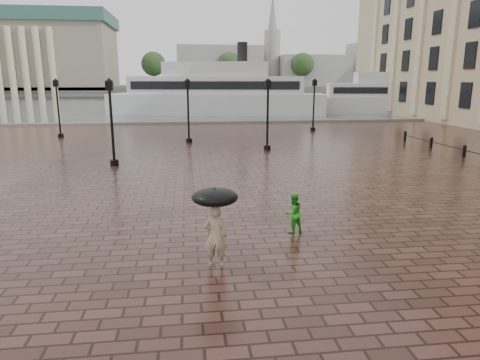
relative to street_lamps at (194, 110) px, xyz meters
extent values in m
plane|color=#331D17|center=(1.60, -17.60, -2.33)|extent=(300.00, 300.00, 0.00)
plane|color=#475057|center=(1.60, 74.40, -2.33)|extent=(240.00, 240.00, 0.00)
cube|color=slate|center=(1.60, 14.40, -2.33)|extent=(80.00, 0.60, 0.30)
cube|color=#4C4C47|center=(1.60, 142.40, -1.33)|extent=(300.00, 60.00, 2.00)
cube|color=gray|center=(-53.40, 127.40, 9.67)|extent=(55.00, 30.00, 22.00)
cube|color=#335D54|center=(-53.40, 127.40, 21.67)|extent=(57.00, 32.00, 4.00)
cube|color=gray|center=(11.60, 132.40, 6.67)|extent=(30.00, 22.00, 14.00)
cube|color=gray|center=(46.60, 132.40, 5.17)|extent=(25.00, 22.00, 11.00)
cube|color=gray|center=(81.60, 132.40, 7.67)|extent=(35.00, 22.00, 16.00)
cylinder|color=gray|center=(31.60, 132.40, 9.67)|extent=(6.00, 6.00, 20.00)
cone|color=gray|center=(31.60, 132.40, 23.67)|extent=(5.00, 5.00, 18.00)
cylinder|color=#2D2119|center=(-36.97, 120.40, 1.67)|extent=(1.00, 1.00, 8.00)
sphere|color=#1F3719|center=(-36.97, 120.40, 7.17)|extent=(8.00, 8.00, 8.00)
cylinder|color=#2D2119|center=(-11.26, 120.40, 1.67)|extent=(1.00, 1.00, 8.00)
sphere|color=#1F3719|center=(-11.26, 120.40, 7.17)|extent=(8.00, 8.00, 8.00)
cylinder|color=#2D2119|center=(14.46, 120.40, 1.67)|extent=(1.00, 1.00, 8.00)
sphere|color=#1F3719|center=(14.46, 120.40, 7.17)|extent=(8.00, 8.00, 8.00)
cylinder|color=#2D2119|center=(40.17, 120.40, 1.67)|extent=(1.00, 1.00, 8.00)
sphere|color=#1F3719|center=(40.17, 120.40, 7.17)|extent=(8.00, 8.00, 8.00)
cylinder|color=#2D2119|center=(65.89, 120.40, 1.67)|extent=(1.00, 1.00, 8.00)
sphere|color=#1F3719|center=(65.89, 120.40, 7.17)|extent=(8.00, 8.00, 8.00)
cylinder|color=#2D2119|center=(91.60, 120.40, 1.67)|extent=(1.00, 1.00, 8.00)
sphere|color=#1F3719|center=(91.60, 120.40, 7.17)|extent=(8.00, 8.00, 8.00)
cylinder|color=black|center=(15.60, -7.60, -2.03)|extent=(0.20, 0.20, 0.60)
sphere|color=black|center=(15.60, -7.60, -1.71)|extent=(0.22, 0.22, 0.22)
cylinder|color=black|center=(15.60, -4.10, -2.03)|extent=(0.20, 0.20, 0.60)
sphere|color=black|center=(15.60, -4.10, -1.71)|extent=(0.22, 0.22, 0.22)
cylinder|color=black|center=(15.60, -0.60, -2.03)|extent=(0.20, 0.20, 0.60)
sphere|color=black|center=(15.60, -0.60, -1.71)|extent=(0.22, 0.22, 0.22)
cylinder|color=black|center=(-4.40, -7.60, -2.18)|extent=(0.44, 0.44, 0.30)
cylinder|color=black|center=(-4.40, -7.60, -0.33)|extent=(0.14, 0.14, 4.00)
cube|color=black|center=(-4.40, -7.60, 1.82)|extent=(0.35, 0.35, 0.50)
sphere|color=beige|center=(-4.40, -7.60, 1.82)|extent=(0.28, 0.28, 0.28)
cylinder|color=black|center=(4.60, -3.60, -2.18)|extent=(0.44, 0.44, 0.30)
cylinder|color=black|center=(4.60, -3.60, -0.33)|extent=(0.14, 0.14, 4.00)
cube|color=black|center=(4.60, -3.60, 1.82)|extent=(0.35, 0.35, 0.50)
sphere|color=beige|center=(4.60, -3.60, 1.82)|extent=(0.28, 0.28, 0.28)
cylinder|color=black|center=(-10.40, 4.40, -2.18)|extent=(0.44, 0.44, 0.30)
cylinder|color=black|center=(-10.40, 4.40, -0.33)|extent=(0.14, 0.14, 4.00)
cube|color=black|center=(-10.40, 4.40, 1.82)|extent=(0.35, 0.35, 0.50)
sphere|color=beige|center=(-10.40, 4.40, 1.82)|extent=(0.28, 0.28, 0.28)
cylinder|color=black|center=(10.60, 6.40, -2.18)|extent=(0.44, 0.44, 0.30)
cylinder|color=black|center=(10.60, 6.40, -0.33)|extent=(0.14, 0.14, 4.00)
cube|color=black|center=(10.60, 6.40, 1.82)|extent=(0.35, 0.35, 0.50)
sphere|color=beige|center=(10.60, 6.40, 1.82)|extent=(0.28, 0.28, 0.28)
cylinder|color=black|center=(-0.40, 0.40, -2.18)|extent=(0.44, 0.44, 0.30)
cylinder|color=black|center=(-0.40, 0.40, -0.33)|extent=(0.14, 0.14, 4.00)
cube|color=black|center=(-0.40, 0.40, 1.82)|extent=(0.35, 0.35, 0.50)
sphere|color=beige|center=(-0.40, 0.40, 1.82)|extent=(0.28, 0.28, 0.28)
imported|color=tan|center=(0.11, -20.85, -1.55)|extent=(0.62, 0.46, 1.55)
imported|color=green|center=(2.56, -18.76, -1.73)|extent=(0.70, 0.63, 1.20)
cube|color=silver|center=(3.44, 25.89, -1.01)|extent=(28.22, 11.67, 2.64)
cube|color=silver|center=(3.44, 25.89, 1.41)|extent=(22.66, 9.77, 2.20)
cube|color=silver|center=(3.44, 25.89, 3.39)|extent=(13.91, 7.46, 1.76)
cylinder|color=black|center=(6.68, 25.27, 5.37)|extent=(1.32, 1.32, 2.64)
cube|color=black|center=(2.89, 23.03, 1.41)|extent=(20.52, 4.04, 0.99)
cube|color=black|center=(3.99, 28.75, 1.41)|extent=(20.52, 4.04, 0.99)
cube|color=silver|center=(27.44, 25.02, -1.25)|extent=(23.08, 10.05, 2.15)
cube|color=silver|center=(27.44, 25.02, 0.73)|extent=(18.54, 8.39, 1.80)
cube|color=silver|center=(27.44, 25.02, 2.34)|extent=(11.41, 6.33, 1.44)
cylinder|color=black|center=(30.07, 24.45, 3.96)|extent=(1.08, 1.08, 2.15)
cube|color=black|center=(26.93, 22.70, 0.73)|extent=(16.69, 3.74, 0.81)
cube|color=black|center=(27.95, 27.35, 0.73)|extent=(16.69, 3.74, 0.81)
cylinder|color=black|center=(0.11, -20.85, -1.00)|extent=(0.02, 0.02, 0.95)
ellipsoid|color=black|center=(0.11, -20.85, -0.57)|extent=(1.10, 1.10, 0.39)
camera|label=1|loc=(-0.49, -30.57, 2.14)|focal=32.00mm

